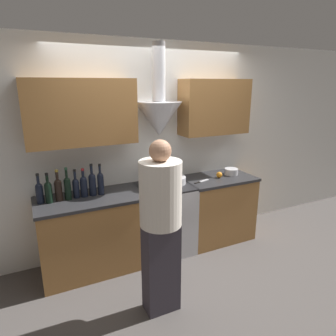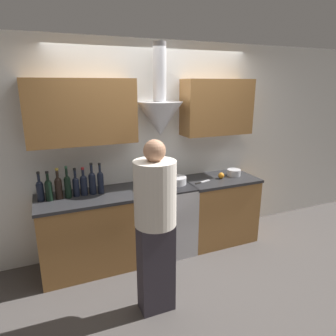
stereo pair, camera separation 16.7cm
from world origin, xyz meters
TOP-DOWN VIEW (x-y plane):
  - ground_plane at (0.00, 0.00)m, footprint 12.00×12.00m
  - wall_back at (-0.04, 0.60)m, footprint 8.40×0.55m
  - counter_left at (-0.91, 0.33)m, footprint 1.19×0.62m
  - counter_right at (0.79, 0.33)m, footprint 0.95×0.62m
  - stove_range at (0.00, 0.33)m, footprint 0.65×0.60m
  - wine_bottle_0 at (-1.41, 0.39)m, footprint 0.08×0.08m
  - wine_bottle_1 at (-1.32, 0.36)m, footprint 0.08×0.08m
  - wine_bottle_2 at (-1.22, 0.38)m, footprint 0.08×0.08m
  - wine_bottle_3 at (-1.13, 0.37)m, footprint 0.07×0.07m
  - wine_bottle_4 at (-1.04, 0.39)m, footprint 0.07×0.07m
  - wine_bottle_5 at (-0.96, 0.39)m, footprint 0.08×0.08m
  - wine_bottle_6 at (-0.86, 0.38)m, footprint 0.08×0.08m
  - wine_bottle_7 at (-0.77, 0.37)m, footprint 0.07×0.07m
  - stock_pot at (-0.15, 0.31)m, footprint 0.26×0.26m
  - mixing_bowl at (0.15, 0.35)m, footprint 0.28×0.28m
  - orange_fruit at (0.79, 0.31)m, footprint 0.08×0.08m
  - saucepan at (1.02, 0.35)m, footprint 0.18×0.18m
  - chefs_knife at (0.49, 0.26)m, footprint 0.24×0.10m
  - person_foreground_left at (-0.48, -0.61)m, footprint 0.37×0.37m

SIDE VIEW (x-z plane):
  - ground_plane at x=0.00m, z-range 0.00..0.00m
  - counter_left at x=-0.91m, z-range 0.00..0.89m
  - counter_right at x=0.79m, z-range 0.00..0.89m
  - stove_range at x=0.00m, z-range 0.00..0.89m
  - chefs_knife at x=0.49m, z-range 0.88..0.90m
  - person_foreground_left at x=-0.48m, z-range 0.08..1.73m
  - orange_fruit at x=0.79m, z-range 0.89..0.96m
  - saucepan at x=1.02m, z-range 0.89..0.97m
  - mixing_bowl at x=0.15m, z-range 0.89..0.97m
  - stock_pot at x=-0.15m, z-range 0.89..1.05m
  - wine_bottle_4 at x=-1.04m, z-range 0.85..1.17m
  - wine_bottle_0 at x=-1.41m, z-range 0.85..1.17m
  - wine_bottle_5 at x=-0.96m, z-range 0.86..1.18m
  - wine_bottle_1 at x=-1.32m, z-range 0.85..1.18m
  - wine_bottle_2 at x=-1.22m, z-range 0.85..1.19m
  - wine_bottle_3 at x=-1.13m, z-range 0.85..1.21m
  - wine_bottle_7 at x=-0.77m, z-range 0.85..1.21m
  - wine_bottle_6 at x=-0.86m, z-range 0.85..1.21m
  - wall_back at x=-0.04m, z-range 0.15..2.75m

